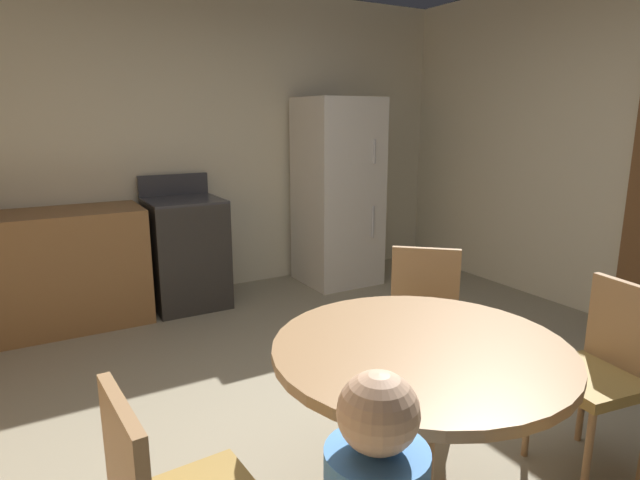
% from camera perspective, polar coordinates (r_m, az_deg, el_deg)
% --- Properties ---
extents(ground_plane, '(14.00, 14.00, 0.00)m').
position_cam_1_polar(ground_plane, '(2.79, 4.19, -21.42)').
color(ground_plane, gray).
extents(wall_back, '(5.66, 0.12, 2.70)m').
position_cam_1_polar(wall_back, '(4.92, -14.67, 9.97)').
color(wall_back, beige).
rests_on(wall_back, ground).
extents(oven_range, '(0.60, 0.60, 1.10)m').
position_cam_1_polar(oven_range, '(4.63, -14.22, -1.25)').
color(oven_range, '#2D2B28').
rests_on(oven_range, ground).
extents(refrigerator, '(0.68, 0.68, 1.76)m').
position_cam_1_polar(refrigerator, '(5.09, 1.89, 5.15)').
color(refrigerator, silver).
rests_on(refrigerator, ground).
extents(dining_table, '(1.11, 1.11, 0.76)m').
position_cam_1_polar(dining_table, '(2.10, 10.64, -15.12)').
color(dining_table, '#9E754C').
rests_on(dining_table, ground).
extents(chair_northeast, '(0.56, 0.56, 0.87)m').
position_cam_1_polar(chair_northeast, '(3.01, 11.07, -8.18)').
color(chair_northeast, '#9E754C').
rests_on(chair_northeast, ground).
extents(chair_east, '(0.45, 0.45, 0.87)m').
position_cam_1_polar(chair_east, '(2.73, 28.19, -11.84)').
color(chair_east, '#9E754C').
rests_on(chair_east, ground).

